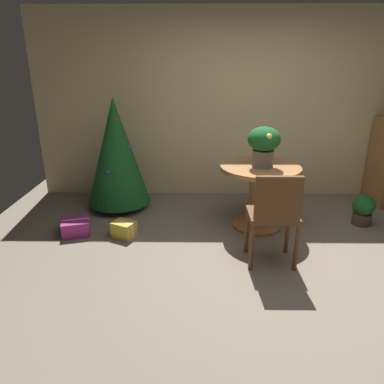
{
  "coord_description": "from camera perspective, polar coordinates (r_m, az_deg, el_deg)",
  "views": [
    {
      "loc": [
        -0.7,
        -2.93,
        1.89
      ],
      "look_at": [
        -0.75,
        0.47,
        0.64
      ],
      "focal_mm": 32.98,
      "sensor_mm": 36.0,
      "label": 1
    }
  ],
  "objects": [
    {
      "name": "gift_box_gold",
      "position": [
        4.14,
        -10.94,
        -5.95
      ],
      "size": [
        0.3,
        0.28,
        0.18
      ],
      "color": "gold",
      "rests_on": "ground_plane"
    },
    {
      "name": "gift_box_purple",
      "position": [
        4.36,
        -18.26,
        -5.29
      ],
      "size": [
        0.38,
        0.38,
        0.18
      ],
      "color": "#9E287A",
      "rests_on": "ground_plane"
    },
    {
      "name": "back_wall_panel",
      "position": [
        5.21,
        8.74,
        13.5
      ],
      "size": [
        6.0,
        0.1,
        2.6
      ],
      "primitive_type": "cube",
      "color": "beige",
      "rests_on": "ground_plane"
    },
    {
      "name": "ground_plane",
      "position": [
        3.56,
        12.33,
        -12.41
      ],
      "size": [
        6.6,
        6.6,
        0.0
      ],
      "primitive_type": "plane",
      "color": "#756B5B"
    },
    {
      "name": "round_dining_table",
      "position": [
        4.22,
        10.78,
        0.67
      ],
      "size": [
        0.93,
        0.93,
        0.77
      ],
      "color": "#9E6B3D",
      "rests_on": "ground_plane"
    },
    {
      "name": "flower_vase",
      "position": [
        4.05,
        11.54,
        7.72
      ],
      "size": [
        0.37,
        0.37,
        0.46
      ],
      "color": "#665B51",
      "rests_on": "round_dining_table"
    },
    {
      "name": "potted_plant",
      "position": [
        4.8,
        25.95,
        -2.49
      ],
      "size": [
        0.27,
        0.27,
        0.38
      ],
      "color": "#4C382D",
      "rests_on": "ground_plane"
    },
    {
      "name": "holiday_tree",
      "position": [
        4.76,
        -12.12,
        6.37
      ],
      "size": [
        0.83,
        0.83,
        1.48
      ],
      "color": "brown",
      "rests_on": "ground_plane"
    },
    {
      "name": "wooden_chair_near",
      "position": [
        3.42,
        13.18,
        -3.33
      ],
      "size": [
        0.47,
        0.39,
        0.95
      ],
      "color": "brown",
      "rests_on": "ground_plane"
    }
  ]
}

